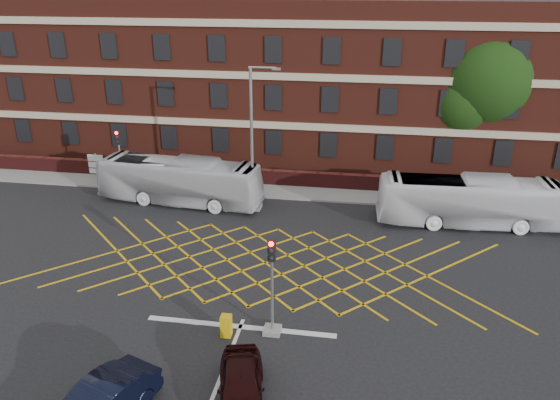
% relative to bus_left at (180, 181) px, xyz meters
% --- Properties ---
extents(ground, '(120.00, 120.00, 0.00)m').
position_rel_bus_left_xyz_m(ground, '(6.84, -8.98, -1.47)').
color(ground, black).
rests_on(ground, ground).
extents(victorian_building, '(51.00, 12.17, 20.40)m').
position_rel_bus_left_xyz_m(victorian_building, '(7.08, 13.01, 6.37)').
color(victorian_building, '#582016').
rests_on(victorian_building, ground).
extents(boundary_wall, '(56.00, 0.50, 1.10)m').
position_rel_bus_left_xyz_m(boundary_wall, '(6.84, 4.02, -0.92)').
color(boundary_wall, '#471313').
rests_on(boundary_wall, ground).
extents(far_pavement, '(60.00, 3.00, 0.12)m').
position_rel_bus_left_xyz_m(far_pavement, '(6.84, 3.02, -1.41)').
color(far_pavement, slate).
rests_on(far_pavement, ground).
extents(box_junction_hatching, '(8.22, 8.22, 0.02)m').
position_rel_bus_left_xyz_m(box_junction_hatching, '(6.84, -6.98, -1.46)').
color(box_junction_hatching, '#CC990C').
rests_on(box_junction_hatching, ground).
extents(stop_line, '(8.00, 0.30, 0.02)m').
position_rel_bus_left_xyz_m(stop_line, '(6.84, -12.48, -1.46)').
color(stop_line, silver).
rests_on(stop_line, ground).
extents(bus_left, '(10.72, 3.54, 2.93)m').
position_rel_bus_left_xyz_m(bus_left, '(0.00, 0.00, 0.00)').
color(bus_left, silver).
rests_on(bus_left, ground).
extents(bus_right, '(10.50, 2.91, 2.90)m').
position_rel_bus_left_xyz_m(bus_right, '(17.57, -0.47, -0.02)').
color(bus_right, white).
rests_on(bus_right, ground).
extents(car_maroon, '(2.39, 4.13, 1.32)m').
position_rel_bus_left_xyz_m(car_maroon, '(7.85, -16.63, -0.81)').
color(car_maroon, black).
rests_on(car_maroon, ground).
extents(deciduous_tree, '(7.47, 7.15, 10.51)m').
position_rel_bus_left_xyz_m(deciduous_tree, '(19.34, 9.36, 4.97)').
color(deciduous_tree, black).
rests_on(deciduous_tree, ground).
extents(traffic_light_near, '(0.70, 0.70, 4.27)m').
position_rel_bus_left_xyz_m(traffic_light_near, '(8.21, -12.65, 0.30)').
color(traffic_light_near, slate).
rests_on(traffic_light_near, ground).
extents(traffic_light_far, '(0.70, 0.70, 4.27)m').
position_rel_bus_left_xyz_m(traffic_light_far, '(-4.39, 1.11, 0.30)').
color(traffic_light_far, slate).
rests_on(traffic_light_far, ground).
extents(street_lamp, '(2.25, 1.00, 8.75)m').
position_rel_bus_left_xyz_m(street_lamp, '(4.84, -0.19, 1.53)').
color(street_lamp, slate).
rests_on(street_lamp, ground).
extents(direction_signs, '(1.10, 0.16, 2.20)m').
position_rel_bus_left_xyz_m(direction_signs, '(-6.80, 2.27, -0.09)').
color(direction_signs, gray).
rests_on(direction_signs, ground).
extents(utility_cabinet, '(0.42, 0.40, 0.93)m').
position_rel_bus_left_xyz_m(utility_cabinet, '(6.42, -13.14, -1.00)').
color(utility_cabinet, gold).
rests_on(utility_cabinet, ground).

